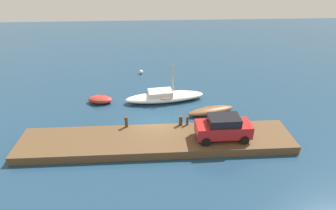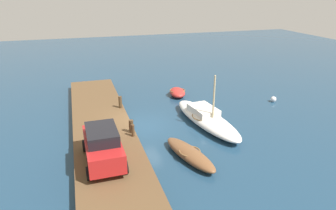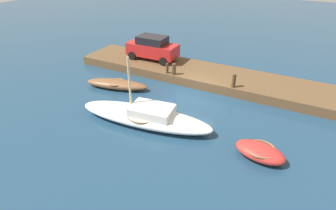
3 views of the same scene
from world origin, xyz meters
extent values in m
plane|color=navy|center=(0.00, 0.00, 0.00)|extent=(84.00, 84.00, 0.00)
cube|color=brown|center=(0.00, -2.63, 0.31)|extent=(20.16, 3.68, 0.62)
ellipsoid|color=white|center=(0.97, 4.37, 0.41)|extent=(7.78, 2.86, 0.82)
torus|color=olive|center=(0.97, 4.37, 0.64)|extent=(2.26, 2.26, 0.07)
cube|color=silver|center=(0.52, 4.31, 0.89)|extent=(2.41, 1.73, 0.47)
cylinder|color=#C6B284|center=(1.74, 4.46, 2.19)|extent=(0.12, 0.12, 3.06)
ellipsoid|color=brown|center=(4.92, 1.62, 0.31)|extent=(4.45, 2.15, 0.62)
torus|color=olive|center=(4.92, 1.62, 0.48)|extent=(1.45, 1.45, 0.07)
ellipsoid|color=#B72D28|center=(-5.22, 4.36, 0.33)|extent=(2.50, 1.66, 0.67)
torus|color=olive|center=(-5.22, 4.36, 0.52)|extent=(1.57, 1.57, 0.07)
cylinder|color=#47331E|center=(-2.32, -1.04, 1.06)|extent=(0.25, 0.25, 0.88)
cylinder|color=#47331E|center=(1.93, -1.04, 1.02)|extent=(0.27, 0.27, 0.80)
cylinder|color=#47331E|center=(2.46, -1.04, 0.99)|extent=(0.18, 0.18, 0.73)
cube|color=#B21E1E|center=(4.81, -2.99, 1.41)|extent=(3.98, 1.75, 0.93)
cube|color=black|center=(4.81, -2.99, 2.16)|extent=(2.24, 1.52, 0.57)
cylinder|color=black|center=(6.18, -2.13, 0.94)|extent=(0.64, 0.23, 0.64)
cylinder|color=black|center=(6.20, -3.81, 0.94)|extent=(0.64, 0.23, 0.64)
cylinder|color=black|center=(3.41, -2.18, 0.94)|extent=(0.64, 0.23, 0.64)
cylinder|color=black|center=(3.44, -3.86, 0.94)|extent=(0.64, 0.23, 0.64)
sphere|color=silver|center=(-1.51, 11.51, 0.23)|extent=(0.47, 0.47, 0.47)
camera|label=1|loc=(-0.21, -19.52, 12.52)|focal=29.68mm
camera|label=2|loc=(18.59, -3.84, 8.86)|focal=32.60mm
camera|label=3|loc=(-6.26, 15.26, 8.57)|focal=30.20mm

